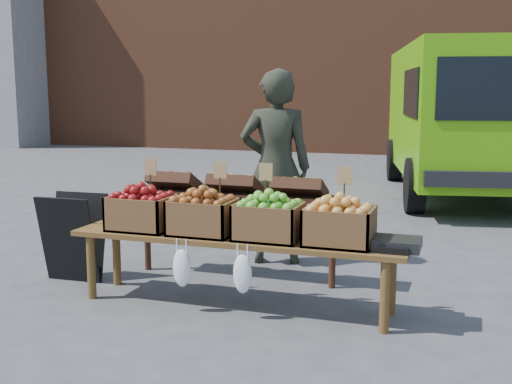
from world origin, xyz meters
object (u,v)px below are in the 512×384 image
(weighing_scale, at_px, (397,244))
(display_bench, at_px, (236,272))
(crate_red_apples, at_px, (269,221))
(delivery_van, at_px, (472,122))
(back_table, at_px, (235,223))
(crate_russet_pears, at_px, (203,217))
(vendor, at_px, (276,167))
(crate_golden_apples, at_px, (142,213))
(crate_green_apples, at_px, (339,226))
(chalkboard_sign, at_px, (73,237))

(weighing_scale, bearing_deg, display_bench, 180.00)
(crate_red_apples, bearing_deg, delivery_van, 77.39)
(back_table, distance_m, crate_russet_pears, 0.74)
(vendor, relative_size, weighing_scale, 5.63)
(crate_russet_pears, bearing_deg, crate_golden_apples, 180.00)
(crate_golden_apples, bearing_deg, crate_green_apples, 0.00)
(back_table, relative_size, crate_russet_pears, 4.20)
(back_table, relative_size, weighing_scale, 6.18)
(display_bench, bearing_deg, delivery_van, 75.05)
(crate_green_apples, bearing_deg, weighing_scale, 0.00)
(back_table, distance_m, weighing_scale, 1.69)
(back_table, bearing_deg, crate_russet_pears, -90.10)
(crate_golden_apples, height_order, crate_russet_pears, same)
(back_table, bearing_deg, chalkboard_sign, -158.49)
(crate_russet_pears, bearing_deg, weighing_scale, 0.00)
(delivery_van, xyz_separation_m, chalkboard_sign, (-3.32, -6.15, -0.80))
(display_bench, distance_m, crate_red_apples, 0.51)
(vendor, relative_size, crate_russet_pears, 3.83)
(delivery_van, xyz_separation_m, back_table, (-1.97, -5.62, -0.68))
(chalkboard_sign, relative_size, weighing_scale, 2.35)
(delivery_van, relative_size, display_bench, 1.98)
(chalkboard_sign, xyz_separation_m, crate_russet_pears, (1.36, -0.18, 0.31))
(chalkboard_sign, relative_size, back_table, 0.38)
(back_table, bearing_deg, crate_red_apples, -52.69)
(chalkboard_sign, bearing_deg, weighing_scale, -5.84)
(chalkboard_sign, distance_m, crate_golden_apples, 0.88)
(vendor, distance_m, crate_golden_apples, 1.58)
(vendor, height_order, weighing_scale, vendor)
(delivery_van, height_order, crate_russet_pears, delivery_van)
(display_bench, bearing_deg, vendor, 93.93)
(crate_russet_pears, bearing_deg, crate_red_apples, 0.00)
(chalkboard_sign, xyz_separation_m, back_table, (1.36, 0.54, 0.12))
(crate_russet_pears, relative_size, crate_red_apples, 1.00)
(crate_golden_apples, relative_size, crate_red_apples, 1.00)
(display_bench, bearing_deg, crate_green_apples, 0.00)
(crate_russet_pears, distance_m, crate_red_apples, 0.55)
(crate_russet_pears, distance_m, weighing_scale, 1.53)
(chalkboard_sign, distance_m, display_bench, 1.65)
(vendor, xyz_separation_m, crate_green_apples, (0.92, -1.38, -0.25))
(back_table, xyz_separation_m, crate_green_apples, (1.10, -0.72, 0.19))
(crate_golden_apples, height_order, weighing_scale, crate_golden_apples)
(delivery_van, bearing_deg, chalkboard_sign, -129.83)
(vendor, bearing_deg, display_bench, 76.99)
(delivery_van, height_order, vendor, delivery_van)
(display_bench, relative_size, crate_green_apples, 5.40)
(delivery_van, height_order, crate_green_apples, delivery_van)
(chalkboard_sign, height_order, crate_russet_pears, crate_russet_pears)
(delivery_van, relative_size, weighing_scale, 15.72)
(vendor, height_order, crate_golden_apples, vendor)
(crate_russet_pears, bearing_deg, crate_green_apples, 0.00)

